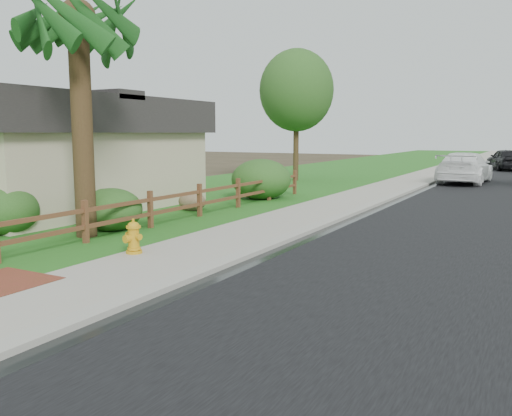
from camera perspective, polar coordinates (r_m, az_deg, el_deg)
The scene contains 18 objects.
ground at distance 9.32m, azimuth -14.43°, elevation -9.12°, with size 120.00×120.00×0.00m, color #362E1D.
curb at distance 41.94m, azimuth 20.87°, elevation 3.79°, with size 0.40×90.00×0.12m, color #98968B.
wet_gutter at distance 41.89m, azimuth 21.34°, elevation 3.71°, with size 0.50×90.00×0.00m, color black.
sidewalk at distance 42.14m, azimuth 19.12°, elevation 3.88°, with size 2.20×90.00×0.10m, color #9C9788.
grass_strip at distance 42.50m, azimuth 16.59°, elevation 3.99°, with size 1.60×90.00×0.06m, color #265A19.
lawn_near at distance 43.89m, azimuth 9.93°, elevation 4.30°, with size 9.00×90.00×0.04m, color #265A19.
ranch_fence at distance 16.28m, azimuth -8.37°, elevation 0.51°, with size 0.12×16.92×1.10m.
palm_tree at distance 14.72m, azimuth -18.29°, elevation 18.62°, with size 3.60×3.60×6.60m.
house at distance 21.82m, azimuth -23.23°, elevation 5.66°, with size 10.60×9.60×4.05m.
fire_hydrant at distance 12.02m, azimuth -12.77°, elevation -3.04°, with size 0.50×0.40×0.76m.
white_suv at distance 31.25m, azimuth 21.13°, elevation 3.99°, with size 2.30×5.67×1.64m, color white.
dark_car_mid at distance 43.36m, azimuth 24.82°, elevation 4.69°, with size 1.85×4.61×1.57m, color black.
boulder at distance 18.82m, azimuth -6.74°, elevation 0.67°, with size 1.02×0.76×0.68m, color brown.
shrub_a at distance 15.80m, azimuth -24.93°, elevation -0.23°, with size 1.75×1.75×1.31m, color #254F1C.
shrub_b at distance 15.40m, azimuth -14.99°, elevation -0.18°, with size 1.70×1.70×1.19m, color #254F1C.
shrub_c at distance 17.76m, azimuth -16.99°, elevation 0.68°, with size 1.55×1.55×1.12m, color #254F1C.
shrub_d at distance 21.94m, azimuth 0.55°, elevation 3.03°, with size 2.42×2.42×1.65m, color #254F1C.
tree_near_left at distance 30.67m, azimuth 4.29°, elevation 12.22°, with size 4.11×4.11×7.29m.
Camera 1 is at (6.16, -6.46, 2.69)m, focal length 38.00 mm.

